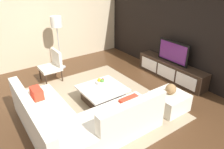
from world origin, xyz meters
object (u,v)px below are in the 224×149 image
Objects in this scene: sectional_couch at (77,119)px; accent_chair_near at (53,64)px; media_console at (171,70)px; coffee_table at (103,94)px; floor_lamp at (56,25)px; decorative_ball at (171,89)px; ottoman at (169,101)px; television at (173,52)px; fruit_bowl at (102,82)px.

sectional_couch is 2.68× the size of accent_chair_near.
media_console is 2.24× the size of coffee_table.
floor_lamp reaches higher than decorative_ball.
ottoman reaches higher than coffee_table.
media_console is 0.95× the size of sectional_couch.
accent_chair_near is (-1.88, -2.81, -0.32)m from television.
sectional_couch is 2.35× the size of coffee_table.
ottoman is (0.52, 2.04, -0.08)m from sectional_couch.
television reaches higher than ottoman.
floor_lamp is 3.94m from ottoman.
ottoman is (3.59, 1.08, -1.20)m from floor_lamp.
accent_chair_near is 3.31m from ottoman.
floor_lamp is at bearing -137.96° from media_console.
sectional_couch is at bearing -1.71° from accent_chair_near.
accent_chair_near reaches higher than sectional_couch.
floor_lamp is at bearing -163.24° from decorative_ball.
fruit_bowl is (-1.31, -0.97, 0.23)m from ottoman.
accent_chair_near reaches higher than media_console.
accent_chair_near reaches higher than decorative_ball.
media_console is 2.23m from fruit_bowl.
media_console is at bearing 82.69° from fruit_bowl.
accent_chair_near is at bearing 169.04° from sectional_couch.
ottoman is at bearing -50.21° from television.
coffee_table is 2.74m from floor_lamp.
ottoman is 2.91× the size of decorative_ball.
media_console is 1.35× the size of floor_lamp.
accent_chair_near reaches higher than coffee_table.
television is 1.02× the size of coffee_table.
sectional_couch is 9.71× the size of decorative_ball.
sectional_couch is (0.50, -3.27, -0.53)m from television.
decorative_ball is at bearing -50.20° from media_console.
decorative_ball is at bearing 75.61° from sectional_couch.
television is 1.45× the size of ottoman.
decorative_ball is (1.03, -1.23, -0.29)m from television.
floor_lamp reaches higher than fruit_bowl.
ottoman is at bearing 75.61° from sectional_couch.
coffee_table is at bearing 25.32° from accent_chair_near.
ottoman is (2.90, 1.58, -0.29)m from accent_chair_near.
floor_lamp is at bearing -179.62° from coffee_table.
sectional_couch is at bearing -17.30° from floor_lamp.
television is at bearing 90.00° from media_console.
accent_chair_near is at bearing -35.65° from floor_lamp.
sectional_couch is at bearing -104.39° from ottoman.
sectional_couch reaches higher than decorative_ball.
sectional_couch is at bearing -58.18° from coffee_table.
television is 3.50m from floor_lamp.
floor_lamp is (-0.69, 0.50, 0.91)m from accent_chair_near.
coffee_table is at bearing -136.60° from decorative_ball.
television is 0.44× the size of sectional_couch.
media_console is at bearing 98.76° from sectional_couch.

